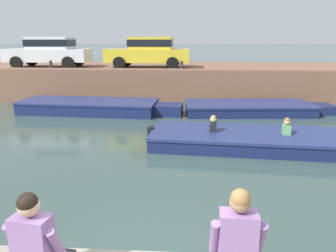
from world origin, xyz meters
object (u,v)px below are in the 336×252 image
boat_moored_west_navy (96,107)px  car_left_inner_yellow (149,51)px  car_leftmost_white (49,51)px  person_seated_right (237,242)px  boat_moored_central_navy (254,108)px  mooring_bollard_mid (182,65)px  person_seated_left (37,247)px  motorboat_passing (263,140)px  mooring_bollard_west (51,64)px

boat_moored_west_navy → car_left_inner_yellow: size_ratio=1.66×
boat_moored_west_navy → car_leftmost_white: 5.18m
boat_moored_west_navy → person_seated_right: bearing=-67.5°
boat_moored_west_navy → car_leftmost_white: car_leftmost_white is taller
boat_moored_central_navy → mooring_bollard_mid: mooring_bollard_mid is taller
person_seated_left → motorboat_passing: bearing=61.2°
motorboat_passing → car_left_inner_yellow: car_left_inner_yellow is taller
boat_moored_central_navy → mooring_bollard_mid: size_ratio=14.32×
mooring_bollard_mid → person_seated_right: 12.91m
mooring_bollard_west → mooring_bollard_mid: bearing=0.0°
motorboat_passing → boat_moored_west_navy: bearing=145.1°
boat_moored_west_navy → boat_moored_central_navy: boat_moored_west_navy is taller
person_seated_right → mooring_bollard_west: bearing=119.1°
car_leftmost_white → boat_moored_west_navy: bearing=-46.0°
mooring_bollard_west → boat_moored_central_navy: bearing=-11.1°
motorboat_passing → car_left_inner_yellow: size_ratio=1.74×
car_leftmost_white → mooring_bollard_mid: size_ratio=9.54×
boat_moored_central_navy → person_seated_right: (-2.31, -11.00, 0.93)m
boat_moored_central_navy → mooring_bollard_west: (-9.46, 1.86, 1.65)m
car_leftmost_white → person_seated_right: size_ratio=4.40×
car_leftmost_white → person_seated_right: 16.12m
boat_moored_central_navy → motorboat_passing: size_ratio=0.87×
car_left_inner_yellow → mooring_bollard_west: 4.86m
car_leftmost_white → mooring_bollard_mid: bearing=-10.2°
boat_moored_west_navy → person_seated_right: 11.65m
motorboat_passing → mooring_bollard_west: (-8.87, 6.43, 1.65)m
boat_moored_west_navy → car_leftmost_white: size_ratio=1.65×
motorboat_passing → person_seated_right: size_ratio=7.62×
car_leftmost_white → mooring_bollard_west: (0.55, -1.23, -0.61)m
mooring_bollard_mid → boat_moored_central_navy: bearing=-30.8°
mooring_bollard_mid → person_seated_right: size_ratio=0.46×
motorboat_passing → mooring_bollard_west: size_ratio=16.52×
mooring_bollard_mid → person_seated_left: bearing=-94.9°
boat_moored_west_navy → car_left_inner_yellow: (1.96, 3.37, 2.22)m
motorboat_passing → car_left_inner_yellow: bearing=118.8°
mooring_bollard_west → person_seated_left: size_ratio=0.46×
mooring_bollard_west → person_seated_left: 14.08m
car_left_inner_yellow → mooring_bollard_mid: 2.17m
boat_moored_central_navy → mooring_bollard_mid: (-3.12, 1.86, 1.65)m
boat_moored_central_navy → boat_moored_west_navy: bearing=-177.7°
car_left_inner_yellow → person_seated_left: bearing=-87.7°
mooring_bollard_west → car_left_inner_yellow: bearing=14.8°
boat_moored_west_navy → motorboat_passing: size_ratio=0.95×
car_left_inner_yellow → person_seated_right: (2.49, -14.09, -1.32)m
car_leftmost_white → person_seated_left: 15.47m
car_left_inner_yellow → person_seated_left: 14.36m
car_left_inner_yellow → boat_moored_central_navy: bearing=-32.8°
boat_moored_central_navy → car_left_inner_yellow: 6.14m
boat_moored_west_navy → car_leftmost_white: (-3.25, 3.37, 2.22)m
boat_moored_west_navy → person_seated_right: (4.45, -10.73, 0.90)m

